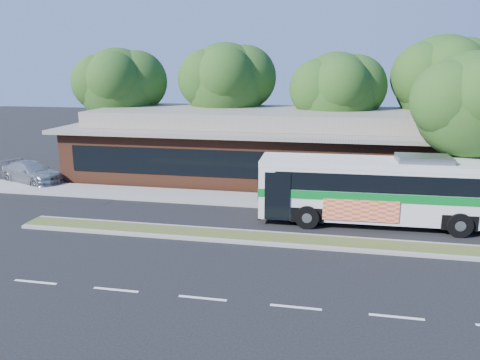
# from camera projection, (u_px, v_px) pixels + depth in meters

# --- Properties ---
(ground) EXTENTS (120.00, 120.00, 0.00)m
(ground) POSITION_uv_depth(u_px,v_px,m) (305.00, 248.00, 19.27)
(ground) COLOR black
(ground) RESTS_ON ground
(median_strip) EXTENTS (26.00, 1.10, 0.15)m
(median_strip) POSITION_uv_depth(u_px,v_px,m) (306.00, 241.00, 19.82)
(median_strip) COLOR #455A26
(median_strip) RESTS_ON ground
(sidewalk) EXTENTS (44.00, 2.60, 0.12)m
(sidewalk) POSITION_uv_depth(u_px,v_px,m) (313.00, 203.00, 25.36)
(sidewalk) COLOR gray
(sidewalk) RESTS_ON ground
(parking_lot) EXTENTS (14.00, 12.00, 0.01)m
(parking_lot) POSITION_uv_depth(u_px,v_px,m) (51.00, 175.00, 32.19)
(parking_lot) COLOR black
(parking_lot) RESTS_ON ground
(plaza_building) EXTENTS (33.20, 11.20, 4.45)m
(plaza_building) POSITION_uv_depth(u_px,v_px,m) (318.00, 146.00, 31.15)
(plaza_building) COLOR brown
(plaza_building) RESTS_ON ground
(tree_bg_a) EXTENTS (6.47, 5.80, 8.63)m
(tree_bg_a) POSITION_uv_depth(u_px,v_px,m) (125.00, 86.00, 35.05)
(tree_bg_a) COLOR black
(tree_bg_a) RESTS_ON ground
(tree_bg_b) EXTENTS (6.69, 6.00, 9.00)m
(tree_bg_b) POSITION_uv_depth(u_px,v_px,m) (232.00, 82.00, 34.44)
(tree_bg_b) COLOR black
(tree_bg_b) RESTS_ON ground
(tree_bg_c) EXTENTS (6.24, 5.60, 8.26)m
(tree_bg_c) POSITION_uv_depth(u_px,v_px,m) (342.00, 91.00, 32.11)
(tree_bg_c) COLOR black
(tree_bg_c) RESTS_ON ground
(tree_bg_d) EXTENTS (6.91, 6.20, 9.37)m
(tree_bg_d) POSITION_uv_depth(u_px,v_px,m) (449.00, 79.00, 31.55)
(tree_bg_d) COLOR black
(tree_bg_d) RESTS_ON ground
(transit_bus) EXTENTS (11.96, 3.02, 3.34)m
(transit_bus) POSITION_uv_depth(u_px,v_px,m) (389.00, 186.00, 21.73)
(transit_bus) COLOR silver
(transit_bus) RESTS_ON ground
(sedan) EXTENTS (5.04, 3.44, 1.36)m
(sedan) POSITION_uv_depth(u_px,v_px,m) (32.00, 172.00, 29.91)
(sedan) COLOR #9D9FA3
(sedan) RESTS_ON ground
(sidewalk_tree) EXTENTS (5.81, 5.21, 8.02)m
(sidewalk_tree) POSITION_uv_depth(u_px,v_px,m) (478.00, 103.00, 22.53)
(sidewalk_tree) COLOR black
(sidewalk_tree) RESTS_ON ground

